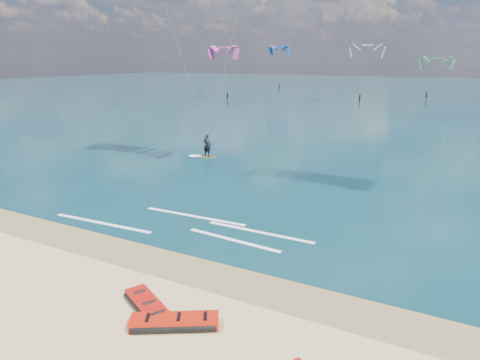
% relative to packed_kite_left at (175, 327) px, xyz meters
% --- Properties ---
extents(ground, '(320.00, 320.00, 0.00)m').
position_rel_packed_kite_left_xyz_m(ground, '(-5.36, 40.53, 0.00)').
color(ground, tan).
rests_on(ground, ground).
extents(wet_sand_strip, '(320.00, 2.40, 0.01)m').
position_rel_packed_kite_left_xyz_m(wet_sand_strip, '(-5.36, 3.53, 0.00)').
color(wet_sand_strip, brown).
rests_on(wet_sand_strip, ground).
extents(sea, '(320.00, 200.00, 0.04)m').
position_rel_packed_kite_left_xyz_m(sea, '(-5.36, 104.53, 0.02)').
color(sea, '#092F35').
rests_on(sea, ground).
extents(packed_kite_left, '(3.19, 2.49, 0.40)m').
position_rel_packed_kite_left_xyz_m(packed_kite_left, '(0.00, 0.00, 0.00)').
color(packed_kite_left, red).
rests_on(packed_kite_left, ground).
extents(packed_kite_mid, '(2.85, 2.19, 0.40)m').
position_rel_packed_kite_left_xyz_m(packed_kite_mid, '(-1.38, 0.35, 0.00)').
color(packed_kite_mid, '#BA140C').
rests_on(packed_kite_mid, ground).
extents(kitesurfer_main, '(11.18, 7.86, 17.43)m').
position_rel_packed_kite_left_xyz_m(kitesurfer_main, '(-10.13, 18.06, 9.03)').
color(kitesurfer_main, gold).
rests_on(kitesurfer_main, sea).
extents(shoreline_foam, '(13.80, 3.62, 0.01)m').
position_rel_packed_kite_left_xyz_m(shoreline_foam, '(-4.19, 7.32, 0.04)').
color(shoreline_foam, white).
rests_on(shoreline_foam, ground).
extents(distant_kites, '(45.77, 37.05, 11.42)m').
position_rel_packed_kite_left_xyz_m(distant_kites, '(-22.10, 81.48, 5.17)').
color(distant_kites, '#369659').
rests_on(distant_kites, ground).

